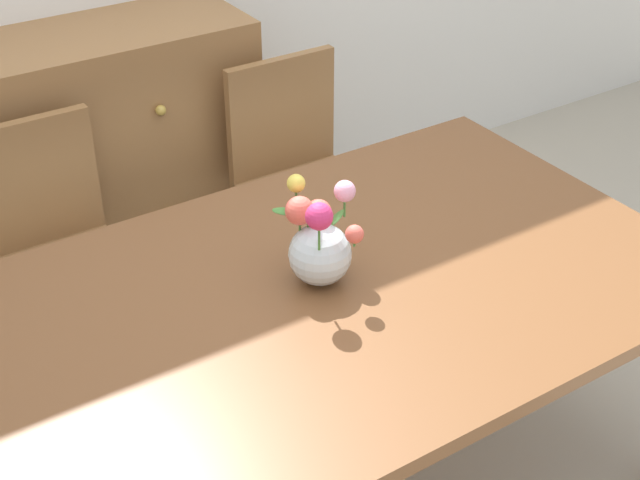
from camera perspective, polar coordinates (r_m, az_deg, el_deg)
dining_table at (r=2.33m, az=1.06°, el=-4.22°), size 1.79×1.14×0.74m
chair_left at (r=2.96m, az=-16.31°, el=-0.34°), size 0.42×0.42×0.90m
chair_right at (r=3.26m, az=-1.34°, el=4.40°), size 0.42×0.42×0.90m
dresser at (r=3.36m, az=-15.70°, el=3.64°), size 1.40×0.47×1.00m
flower_vase at (r=2.24m, az=-0.06°, el=-0.15°), size 0.21×0.23×0.26m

